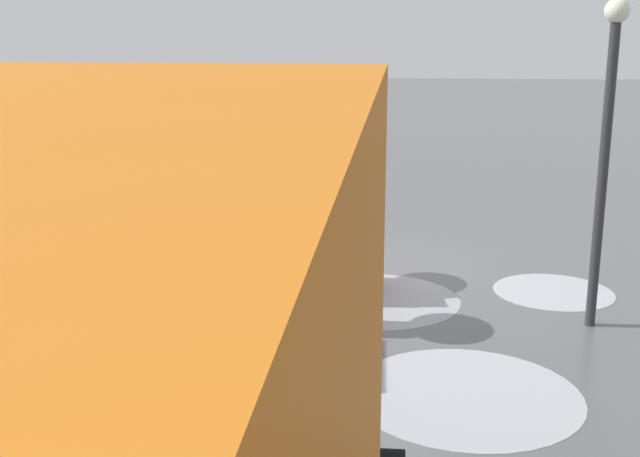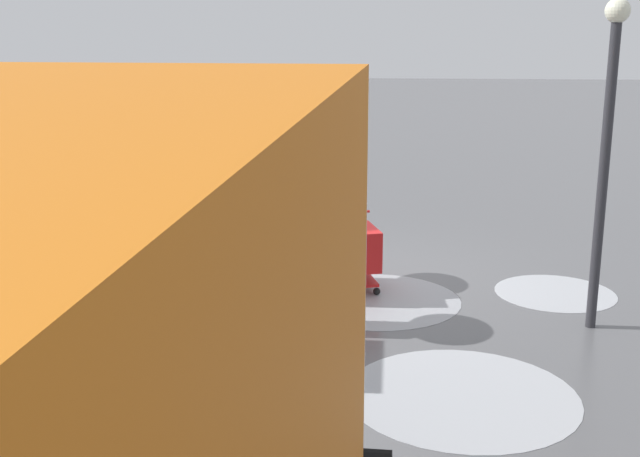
% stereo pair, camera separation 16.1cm
% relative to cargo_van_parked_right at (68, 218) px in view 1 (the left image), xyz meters
% --- Properties ---
extents(ground_plane, '(90.00, 90.00, 0.00)m').
position_rel_cargo_van_parked_right_xyz_m(ground_plane, '(-3.72, -1.67, -1.18)').
color(ground_plane, '#5B5B5E').
extents(slush_patch_near_cluster, '(2.31, 2.31, 0.01)m').
position_rel_cargo_van_parked_right_xyz_m(slush_patch_near_cluster, '(-4.86, 2.29, -1.18)').
color(slush_patch_near_cluster, '#ADAFB5').
rests_on(slush_patch_near_cluster, ground).
extents(slush_patch_under_van, '(1.63, 1.63, 0.01)m').
position_rel_cargo_van_parked_right_xyz_m(slush_patch_under_van, '(-6.38, -1.01, -1.18)').
color(slush_patch_under_van, '#ADAFB5').
rests_on(slush_patch_under_van, ground).
extents(slush_patch_mid_street, '(2.28, 2.28, 0.01)m').
position_rel_cargo_van_parked_right_xyz_m(slush_patch_mid_street, '(-3.93, -0.50, -1.18)').
color(slush_patch_mid_street, '#999BA0').
rests_on(slush_patch_mid_street, ground).
extents(cargo_van_parked_right, '(2.21, 5.35, 2.60)m').
position_rel_cargo_van_parked_right_xyz_m(cargo_van_parked_right, '(0.00, 0.00, 0.00)').
color(cargo_van_parked_right, white).
rests_on(cargo_van_parked_right, ground).
extents(shopping_cart_vendor, '(0.77, 0.94, 1.04)m').
position_rel_cargo_van_parked_right_xyz_m(shopping_cart_vendor, '(-3.66, -0.94, -0.61)').
color(shopping_cart_vendor, red).
rests_on(shopping_cart_vendor, ground).
extents(hand_dolly_boxes, '(0.54, 0.72, 1.62)m').
position_rel_cargo_van_parked_right_xyz_m(hand_dolly_boxes, '(-2.68, -0.49, -0.28)').
color(hand_dolly_boxes, '#515156').
rests_on(hand_dolly_boxes, ground).
extents(pedestrian_pink_side, '(1.04, 1.04, 2.15)m').
position_rel_cargo_van_parked_right_xyz_m(pedestrian_pink_side, '(-2.37, -1.26, 0.39)').
color(pedestrian_pink_side, black).
rests_on(pedestrian_pink_side, ground).
extents(pedestrian_black_side, '(1.04, 1.04, 2.15)m').
position_rel_cargo_van_parked_right_xyz_m(pedestrian_black_side, '(-2.53, 0.52, 0.39)').
color(pedestrian_black_side, black).
rests_on(pedestrian_black_side, ground).
extents(street_lamp, '(0.28, 0.28, 3.86)m').
position_rel_cargo_van_parked_right_xyz_m(street_lamp, '(-6.56, 0.25, 1.19)').
color(street_lamp, '#2D2D33').
rests_on(street_lamp, ground).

